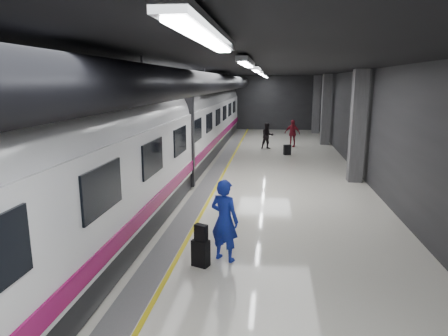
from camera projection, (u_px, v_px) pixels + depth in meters
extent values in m
plane|color=silver|center=(240.00, 190.00, 15.03)|extent=(40.00, 40.00, 0.00)
cube|color=black|center=(241.00, 67.00, 14.08)|extent=(10.00, 40.00, 0.02)
cube|color=#28282B|center=(259.00, 103.00, 33.96)|extent=(10.00, 0.02, 4.50)
cube|color=#28282B|center=(109.00, 129.00, 15.15)|extent=(0.02, 40.00, 4.50)
cube|color=#28282B|center=(383.00, 133.00, 13.96)|extent=(0.02, 40.00, 4.50)
cube|color=slate|center=(204.00, 189.00, 15.19)|extent=(0.65, 39.80, 0.01)
cube|color=yellow|center=(215.00, 189.00, 15.14)|extent=(0.10, 39.80, 0.01)
cylinder|color=black|center=(205.00, 83.00, 14.35)|extent=(0.80, 38.00, 0.80)
cube|color=silver|center=(207.00, 33.00, 3.36)|extent=(0.22, 2.60, 0.10)
cube|color=silver|center=(246.00, 62.00, 8.21)|extent=(0.22, 2.60, 0.10)
cube|color=silver|center=(257.00, 69.00, 13.06)|extent=(0.22, 2.60, 0.10)
cube|color=silver|center=(261.00, 73.00, 17.91)|extent=(0.22, 2.60, 0.10)
cube|color=silver|center=(264.00, 75.00, 22.76)|extent=(0.22, 2.60, 0.10)
cube|color=silver|center=(266.00, 76.00, 27.61)|extent=(0.22, 2.60, 0.10)
cube|color=silver|center=(267.00, 77.00, 31.50)|extent=(0.22, 2.60, 0.10)
cube|color=#515154|center=(358.00, 127.00, 15.96)|extent=(0.55, 0.55, 4.50)
cube|color=#515154|center=(326.00, 110.00, 25.66)|extent=(0.55, 0.55, 4.50)
cube|color=#515154|center=(316.00, 105.00, 31.48)|extent=(0.55, 0.55, 4.50)
cube|color=black|center=(156.00, 179.00, 15.34)|extent=(2.80, 38.00, 0.60)
cube|color=white|center=(154.00, 143.00, 15.05)|extent=(2.90, 38.00, 2.20)
cylinder|color=white|center=(153.00, 118.00, 14.85)|extent=(2.80, 38.00, 2.80)
cube|color=#880C4E|center=(193.00, 165.00, 15.04)|extent=(0.04, 38.00, 0.35)
cube|color=black|center=(154.00, 136.00, 14.99)|extent=(3.05, 0.25, 3.80)
cube|color=black|center=(103.00, 189.00, 7.03)|extent=(0.05, 1.60, 0.85)
cube|color=black|center=(153.00, 158.00, 9.94)|extent=(0.05, 1.60, 0.85)
cube|color=black|center=(180.00, 141.00, 12.85)|extent=(0.05, 1.60, 0.85)
cube|color=black|center=(197.00, 130.00, 15.76)|extent=(0.05, 1.60, 0.85)
cube|color=black|center=(209.00, 122.00, 18.67)|extent=(0.05, 1.60, 0.85)
cube|color=black|center=(218.00, 117.00, 21.58)|extent=(0.05, 1.60, 0.85)
cube|color=black|center=(225.00, 113.00, 24.49)|extent=(0.05, 1.60, 0.85)
cube|color=black|center=(230.00, 109.00, 27.40)|extent=(0.05, 1.60, 0.85)
cube|color=black|center=(234.00, 107.00, 30.31)|extent=(0.05, 1.60, 0.85)
imported|color=#181FB6|center=(224.00, 220.00, 8.98)|extent=(0.82, 0.70, 1.90)
cube|color=black|center=(201.00, 253.00, 8.81)|extent=(0.43, 0.35, 0.60)
cube|color=black|center=(201.00, 233.00, 8.67)|extent=(0.32, 0.25, 0.37)
imported|color=black|center=(267.00, 136.00, 24.20)|extent=(0.93, 0.82, 1.59)
imported|color=maroon|center=(292.00, 133.00, 24.98)|extent=(1.08, 0.75, 1.70)
cube|color=black|center=(287.00, 150.00, 22.29)|extent=(0.44, 0.34, 0.57)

